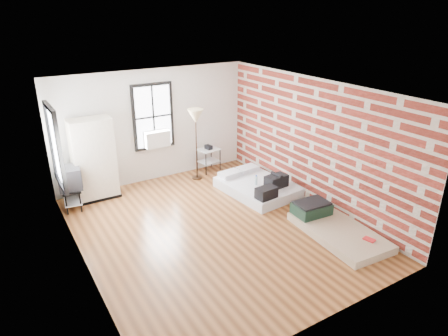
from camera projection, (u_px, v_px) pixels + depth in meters
ground at (214, 228)px, 8.05m from camera, size 6.00×6.00×0.00m
room_shell at (214, 140)px, 7.80m from camera, size 5.02×6.02×2.80m
mattress_main at (258, 186)px, 9.56m from camera, size 1.51×1.94×0.59m
mattress_bare at (332, 226)px, 7.89m from camera, size 1.18×2.05×0.43m
wardrobe at (94, 160)px, 9.02m from camera, size 0.96×0.55×1.89m
side_table at (209, 153)px, 10.69m from camera, size 0.62×0.53×0.73m
floor_lamp at (196, 119)px, 9.80m from camera, size 0.39×0.39×1.83m
tv_stand at (70, 179)px, 8.63m from camera, size 0.55×0.73×0.96m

